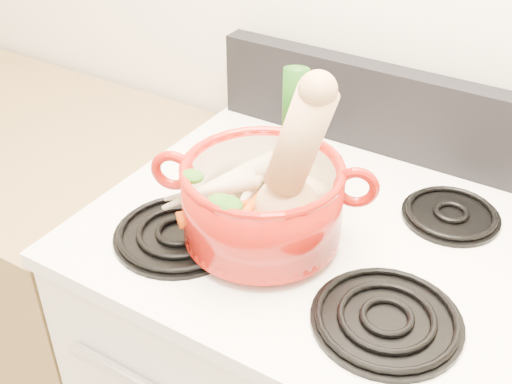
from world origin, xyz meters
The scene contains 19 objects.
cooktop centered at (0.00, 1.40, 0.93)m, with size 0.78×0.67×0.03m, color white.
control_backsplash centered at (0.00, 1.70, 1.04)m, with size 0.76×0.05×0.18m, color black.
burner_front_left centered at (-0.19, 1.24, 0.96)m, with size 0.22×0.22×0.02m, color black.
burner_front_right centered at (0.19, 1.24, 0.96)m, with size 0.22×0.22×0.02m, color black.
burner_back_left centered at (-0.19, 1.54, 0.96)m, with size 0.17×0.17×0.02m, color black.
burner_back_right centered at (0.19, 1.54, 0.96)m, with size 0.17×0.17×0.02m, color black.
dutch_oven centered at (-0.06, 1.31, 1.03)m, with size 0.26×0.26×0.13m, color #97120A.
pot_handle_left centered at (-0.20, 1.25, 1.08)m, with size 0.07×0.07×0.02m, color #97120A.
pot_handle_right centered at (0.07, 1.36, 1.08)m, with size 0.07×0.07×0.02m, color #97120A.
squash centered at (-0.02, 1.31, 1.13)m, with size 0.11×0.11×0.26m, color tan, non-canonical shape.
leek centered at (-0.04, 1.37, 1.13)m, with size 0.04×0.04×0.26m, color white.
ginger centered at (-0.03, 1.40, 1.02)m, with size 0.08×0.06×0.04m, color #D6B284.
parsnip_0 centered at (-0.13, 1.34, 1.02)m, with size 0.04×0.04×0.22m, color beige.
parsnip_1 centered at (-0.16, 1.32, 1.03)m, with size 0.05×0.05×0.22m, color beige.
parsnip_2 centered at (-0.11, 1.35, 1.03)m, with size 0.04×0.04×0.17m, color beige.
parsnip_3 centered at (-0.16, 1.30, 1.03)m, with size 0.04×0.04×0.16m, color beige.
carrot_0 centered at (-0.08, 1.28, 1.02)m, with size 0.03×0.03×0.16m, color #D5530A.
carrot_1 centered at (-0.12, 1.27, 1.02)m, with size 0.03×0.03×0.14m, color #BD3609.
carrot_2 centered at (-0.05, 1.28, 1.03)m, with size 0.03×0.03×0.19m, color orange.
Camera 1 is at (0.38, 0.58, 1.64)m, focal length 45.00 mm.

